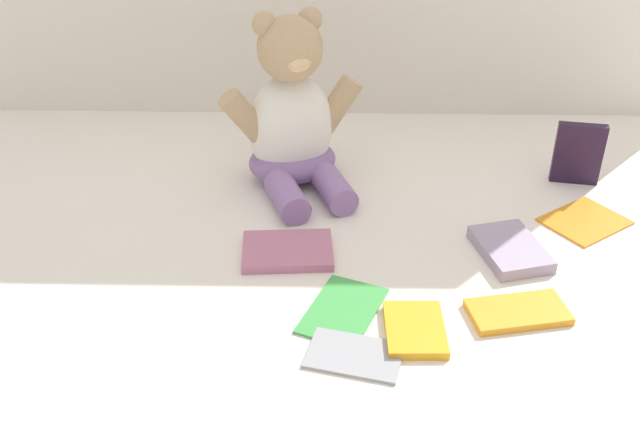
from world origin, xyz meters
TOP-DOWN VIEW (x-y plane):
  - ground_plane at (0.00, 0.00)m, footprint 3.20×3.20m
  - teddy_bear at (-0.08, 0.17)m, footprint 0.25×0.25m
  - book_case_1 at (0.26, -0.05)m, footprint 0.12×0.14m
  - book_case_3 at (0.01, -0.19)m, footprint 0.13×0.16m
  - book_case_4 at (0.24, -0.19)m, footprint 0.14×0.09m
  - book_case_5 at (0.41, 0.17)m, footprint 0.08×0.03m
  - book_case_6 at (0.40, 0.04)m, footprint 0.16×0.15m
  - book_case_7 at (0.10, -0.23)m, footprint 0.08×0.11m
  - book_case_8 at (0.02, -0.28)m, footprint 0.13×0.10m
  - book_case_9 at (-0.19, -0.40)m, footprint 0.10×0.11m
  - book_case_10 at (-0.07, -0.06)m, footprint 0.14×0.11m

SIDE VIEW (x-z plane):
  - ground_plane at x=0.00m, z-range 0.00..0.00m
  - book_case_6 at x=0.40m, z-range 0.00..0.01m
  - book_case_3 at x=0.01m, z-range 0.00..0.01m
  - book_case_8 at x=0.02m, z-range 0.00..0.01m
  - book_case_4 at x=0.24m, z-range 0.00..0.01m
  - book_case_7 at x=0.10m, z-range 0.00..0.01m
  - book_case_10 at x=-0.07m, z-range 0.00..0.01m
  - book_case_9 at x=-0.19m, z-range 0.00..0.02m
  - book_case_1 at x=0.26m, z-range 0.00..0.02m
  - book_case_5 at x=0.41m, z-range 0.00..0.11m
  - teddy_bear at x=-0.08m, z-range -0.04..0.26m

